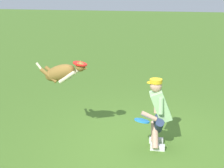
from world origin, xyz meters
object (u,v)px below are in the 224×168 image
person (158,111)px  frisbee_held (142,121)px  frisbee_flying (80,64)px  dog (62,73)px

person → frisbee_held: person is taller
frisbee_flying → person: bearing=-177.1°
person → dog: 1.87m
person → frisbee_flying: (1.41, 0.07, 0.83)m
person → frisbee_flying: bearing=-4.9°
frisbee_flying → frisbee_held: (-1.14, 0.21, -0.92)m
dog → frisbee_held: 1.68m
frisbee_flying → frisbee_held: frisbee_flying is taller
dog → frisbee_held: dog is taller
dog → frisbee_flying: dog is taller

